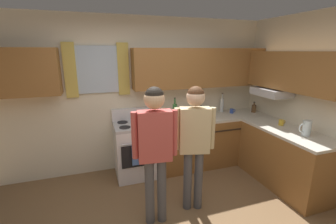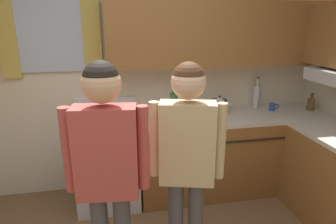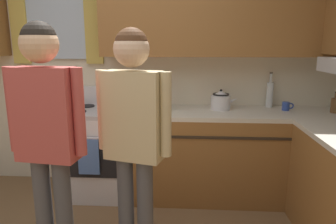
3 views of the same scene
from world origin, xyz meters
TOP-DOWN VIEW (x-y plane):
  - back_wall_unit at (0.07, 1.82)m, footprint 4.60×0.42m
  - kitchen_counter_run at (1.54, 1.13)m, footprint 2.13×2.06m
  - stove_oven at (-0.16, 1.54)m, footprint 0.63×0.67m
  - bottle_squat_brown at (2.17, 1.54)m, footprint 0.08×0.08m
  - bottle_wine_green at (0.55, 1.53)m, footprint 0.08×0.08m
  - bottle_tall_clear at (1.61, 1.77)m, footprint 0.07×0.07m
  - mug_cobalt_blue at (1.73, 1.61)m, footprint 0.11×0.07m
  - mug_mustard_yellow at (2.06, 0.73)m, footprint 0.12×0.08m
  - stovetop_kettle at (1.09, 1.62)m, footprint 0.27×0.20m
  - water_pitcher at (2.02, 0.25)m, footprint 0.19×0.11m
  - adult_left at (-0.13, 0.34)m, footprint 0.52×0.23m
  - adult_in_plaid at (0.40, 0.44)m, footprint 0.50×0.25m

SIDE VIEW (x-z plane):
  - kitchen_counter_run at x=1.54m, z-range 0.00..0.90m
  - stove_oven at x=-0.16m, z-range -0.08..1.02m
  - mug_cobalt_blue at x=1.73m, z-range 0.90..0.99m
  - mug_mustard_yellow at x=2.06m, z-range 0.90..0.99m
  - bottle_squat_brown at x=2.17m, z-range 0.87..1.08m
  - stovetop_kettle at x=1.09m, z-range 0.89..1.10m
  - water_pitcher at x=2.02m, z-range 0.90..1.12m
  - adult_in_plaid at x=0.40m, z-range 0.21..1.86m
  - bottle_tall_clear at x=1.61m, z-range 0.86..1.22m
  - bottle_wine_green at x=0.55m, z-range 0.85..1.25m
  - adult_left at x=-0.13m, z-range 0.22..1.90m
  - back_wall_unit at x=0.07m, z-range 0.18..2.78m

